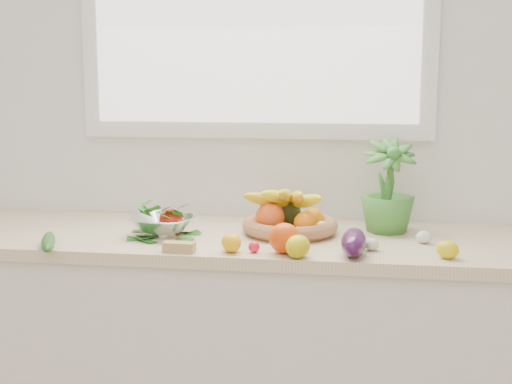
# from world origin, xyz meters

# --- Properties ---
(back_wall) EXTENTS (4.50, 0.02, 2.70)m
(back_wall) POSITION_xyz_m (0.00, 2.25, 1.35)
(back_wall) COLOR white
(back_wall) RESTS_ON ground
(counter_cabinet) EXTENTS (2.20, 0.58, 0.86)m
(counter_cabinet) POSITION_xyz_m (0.00, 1.95, 0.43)
(counter_cabinet) COLOR silver
(counter_cabinet) RESTS_ON ground
(countertop) EXTENTS (2.24, 0.62, 0.04)m
(countertop) POSITION_xyz_m (0.00, 1.95, 0.88)
(countertop) COLOR beige
(countertop) RESTS_ON counter_cabinet
(orange_loose) EXTENTS (0.12, 0.12, 0.09)m
(orange_loose) POSITION_xyz_m (0.17, 1.72, 0.95)
(orange_loose) COLOR #DE3F07
(orange_loose) RESTS_ON countertop
(lemon_a) EXTENTS (0.09, 0.09, 0.06)m
(lemon_a) POSITION_xyz_m (0.01, 1.71, 0.93)
(lemon_a) COLOR #F8AA0D
(lemon_a) RESTS_ON countertop
(lemon_b) EXTENTS (0.10, 0.11, 0.07)m
(lemon_b) POSITION_xyz_m (0.21, 1.67, 0.93)
(lemon_b) COLOR #D4BD0B
(lemon_b) RESTS_ON countertop
(lemon_c) EXTENTS (0.09, 0.08, 0.05)m
(lemon_c) POSITION_xyz_m (0.65, 1.73, 0.93)
(lemon_c) COLOR #D5BF0B
(lemon_c) RESTS_ON countertop
(apple) EXTENTS (0.10, 0.10, 0.09)m
(apple) POSITION_xyz_m (-0.24, 1.90, 0.94)
(apple) COLOR #B21F0E
(apple) RESTS_ON countertop
(ginger) EXTENTS (0.10, 0.04, 0.03)m
(ginger) POSITION_xyz_m (-0.15, 1.68, 0.92)
(ginger) COLOR tan
(ginger) RESTS_ON countertop
(garlic_a) EXTENTS (0.06, 0.06, 0.04)m
(garlic_a) POSITION_xyz_m (0.60, 1.91, 0.92)
(garlic_a) COLOR silver
(garlic_a) RESTS_ON countertop
(garlic_b) EXTENTS (0.06, 0.06, 0.04)m
(garlic_b) POSITION_xyz_m (0.27, 2.00, 0.92)
(garlic_b) COLOR white
(garlic_b) RESTS_ON countertop
(garlic_c) EXTENTS (0.06, 0.06, 0.04)m
(garlic_c) POSITION_xyz_m (0.43, 1.79, 0.92)
(garlic_c) COLOR beige
(garlic_c) RESTS_ON countertop
(eggplant) EXTENTS (0.08, 0.20, 0.08)m
(eggplant) POSITION_xyz_m (0.38, 1.73, 0.94)
(eggplant) COLOR #360F3A
(eggplant) RESTS_ON countertop
(cucumber) EXTENTS (0.12, 0.23, 0.04)m
(cucumber) POSITION_xyz_m (-0.57, 1.67, 0.92)
(cucumber) COLOR #235519
(cucumber) RESTS_ON countertop
(radish) EXTENTS (0.04, 0.04, 0.04)m
(radish) POSITION_xyz_m (0.08, 1.71, 0.92)
(radish) COLOR red
(radish) RESTS_ON countertop
(potted_herb) EXTENTS (0.22, 0.22, 0.33)m
(potted_herb) POSITION_xyz_m (0.48, 2.06, 1.06)
(potted_herb) COLOR #3E8530
(potted_herb) RESTS_ON countertop
(fruit_basket) EXTENTS (0.35, 0.35, 0.18)m
(fruit_basket) POSITION_xyz_m (0.15, 1.99, 0.95)
(fruit_basket) COLOR #B0784E
(fruit_basket) RESTS_ON countertop
(colander_with_spinach) EXTENTS (0.24, 0.24, 0.11)m
(colander_with_spinach) POSITION_xyz_m (-0.26, 1.89, 0.96)
(colander_with_spinach) COLOR silver
(colander_with_spinach) RESTS_ON countertop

